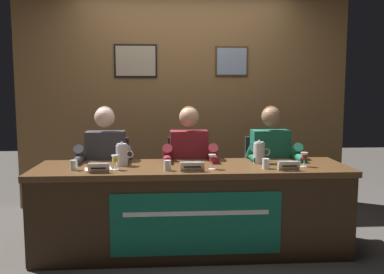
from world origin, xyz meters
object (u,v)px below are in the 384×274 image
Objects in this scene: panelist_left at (105,162)px; chair_center at (188,185)px; chair_right at (266,184)px; juice_glass_right at (304,157)px; water_cup_center at (167,166)px; nameplate_right at (289,166)px; water_pitcher_left_side at (122,155)px; document_stack_left at (98,169)px; nameplate_center at (192,166)px; panelist_center at (190,161)px; water_pitcher_right_side at (259,153)px; conference_table at (193,197)px; panelist_right at (272,160)px; juice_glass_center at (212,159)px; water_cup_left at (74,166)px; nameplate_left at (99,168)px; water_cup_right at (266,164)px; juice_glass_left at (115,160)px; chair_left at (108,186)px.

panelist_left reaches higher than chair_center.
chair_right is 7.41× the size of juice_glass_right.
water_cup_center reaches higher than nameplate_right.
water_pitcher_left_side reaches higher than document_stack_left.
chair_center is 7.41× the size of juice_glass_right.
water_cup_center reaches higher than nameplate_center.
panelist_center is at bearing 31.87° from document_stack_left.
nameplate_center is 1.12× the size of nameplate_right.
panelist_left is 1.00× the size of panelist_center.
chair_right is 1.74m from document_stack_left.
panelist_center is 6.39× the size of nameplate_center.
water_pitcher_right_side is (0.62, 0.33, 0.05)m from nameplate_center.
juice_glass_right is 1.56m from water_pitcher_left_side.
conference_table is at bearing -89.98° from chair_center.
panelist_right is at bearing 28.53° from water_cup_center.
juice_glass_center is 0.59× the size of water_pitcher_right_side.
nameplate_center is (0.96, -0.11, 0.00)m from water_cup_left.
panelist_center is at bearing 68.70° from water_cup_center.
panelist_center reaches higher than nameplate_left.
panelist_left reaches higher than conference_table.
water_cup_right is (0.60, -0.52, 0.06)m from panelist_center.
water_cup_right is (-0.35, -0.07, -0.05)m from juice_glass_right.
panelist_right reaches higher than conference_table.
water_pitcher_right_side is 1.40m from document_stack_left.
nameplate_center is 2.29× the size of water_cup_center.
water_cup_center is 0.82m from water_cup_right.
document_stack_left is at bearing 178.10° from juice_glass_center.
water_pitcher_left_side is at bearing 78.37° from juice_glass_left.
water_pitcher_right_side is at bearing 13.72° from nameplate_left.
nameplate_center is 2.29× the size of water_cup_right.
chair_center is 0.74× the size of panelist_center.
conference_table is 31.60× the size of water_cup_right.
juice_glass_left is at bearing -142.63° from panelist_center.
juice_glass_left is at bearing -2.25° from document_stack_left.
nameplate_center is 0.82× the size of document_stack_left.
nameplate_right is (0.77, -0.16, 0.29)m from conference_table.
water_cup_left is 1.60m from water_pitcher_right_side.
panelist_center is 1.06m from juice_glass_right.
conference_table is 0.67m from water_cup_right.
water_pitcher_right_side reaches higher than nameplate_center.
juice_glass_center reaches higher than nameplate_left.
nameplate_center is at bearing -95.95° from conference_table.
panelist_right is at bearing 36.23° from nameplate_center.
chair_center is 1.00m from water_cup_right.
juice_glass_left is (0.11, 0.11, 0.05)m from nameplate_left.
water_pitcher_right_side reaches higher than chair_right.
nameplate_left is at bearing -175.20° from juice_glass_right.
chair_left is 5.44× the size of nameplate_left.
nameplate_left is (0.04, -0.80, 0.34)m from chair_left.
panelist_center is at bearing -14.13° from chair_left.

